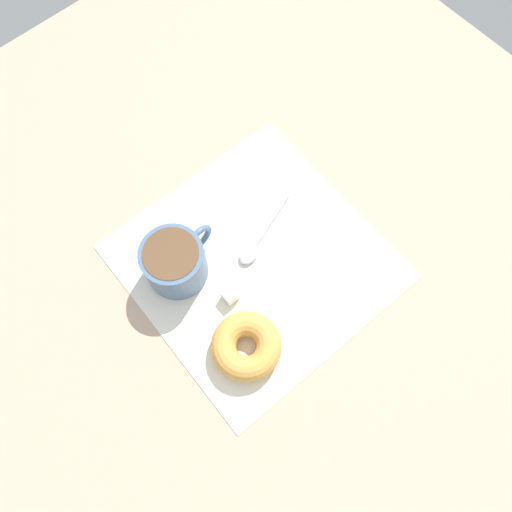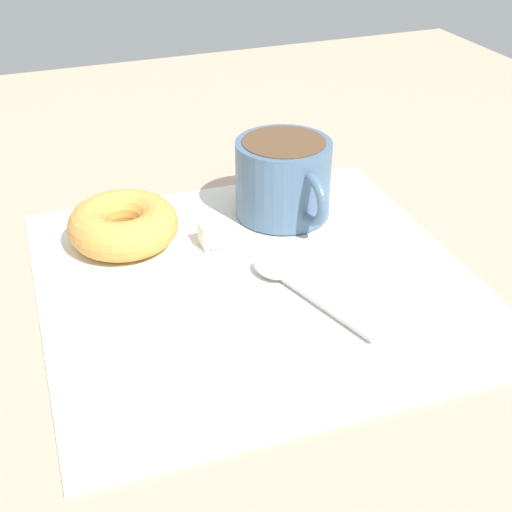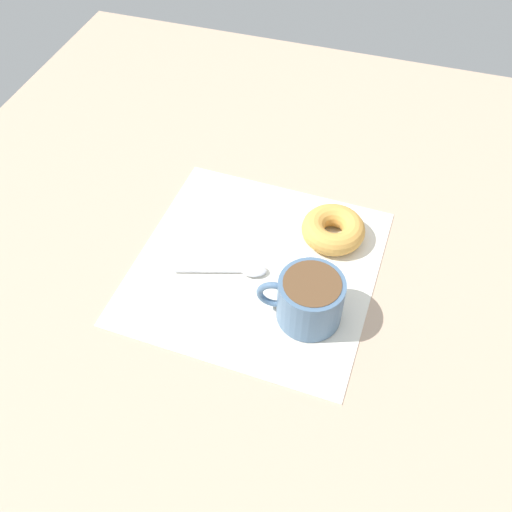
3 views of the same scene
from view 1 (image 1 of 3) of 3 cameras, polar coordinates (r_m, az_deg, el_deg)
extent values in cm
cube|color=tan|center=(71.99, -0.63, -3.09)|extent=(120.00, 120.00, 2.00)
cube|color=white|center=(71.82, 0.00, -0.60)|extent=(34.83, 34.83, 0.30)
cylinder|color=slate|center=(68.78, -9.29, -0.75)|extent=(8.64, 8.64, 6.99)
cylinder|color=brown|center=(65.73, -9.72, 0.21)|extent=(7.44, 7.44, 0.60)
torus|color=slate|center=(69.60, -6.58, 1.98)|extent=(4.89, 1.48, 4.82)
torus|color=gold|center=(66.79, -1.12, -10.26)|extent=(9.41, 9.41, 3.40)
ellipsoid|color=silver|center=(71.59, -0.80, 0.28)|extent=(4.15, 3.35, 0.90)
cylinder|color=silver|center=(73.78, 1.73, 4.04)|extent=(9.96, 3.54, 0.56)
cube|color=white|center=(69.11, -2.76, -4.72)|extent=(1.94, 1.94, 1.94)
camera|label=2|loc=(0.70, 42.81, 21.48)|focal=50.00mm
camera|label=3|loc=(0.68, -64.19, 43.29)|focal=40.00mm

